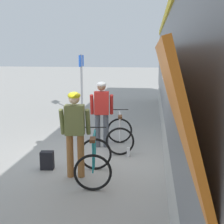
# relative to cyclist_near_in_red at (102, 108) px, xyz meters

# --- Properties ---
(ground_plane) EXTENTS (80.00, 80.00, 0.00)m
(ground_plane) POSITION_rel_cyclist_near_in_red_xyz_m (0.12, -0.89, -1.05)
(ground_plane) COLOR #A09E99
(cyclist_near_in_red) EXTENTS (0.64, 0.36, 1.76)m
(cyclist_near_in_red) POSITION_rel_cyclist_near_in_red_xyz_m (0.00, 0.00, 0.00)
(cyclist_near_in_red) COLOR #4C515B
(cyclist_near_in_red) RESTS_ON ground
(cyclist_far_in_olive) EXTENTS (0.63, 0.35, 1.76)m
(cyclist_far_in_olive) POSITION_rel_cyclist_near_in_red_xyz_m (-0.20, -2.03, 0.00)
(cyclist_far_in_olive) COLOR #935B2D
(cyclist_far_in_olive) RESTS_ON ground
(bicycle_near_white) EXTENTS (0.83, 1.15, 0.99)m
(bicycle_near_white) POSITION_rel_cyclist_near_in_red_xyz_m (0.50, -0.11, -0.65)
(bicycle_near_white) COLOR black
(bicycle_near_white) RESTS_ON ground
(bicycle_far_teal) EXTENTS (0.85, 1.16, 0.99)m
(bicycle_far_teal) POSITION_rel_cyclist_near_in_red_xyz_m (0.20, -2.12, -0.65)
(bicycle_far_teal) COLOR black
(bicycle_far_teal) RESTS_ON ground
(backpack_on_platform) EXTENTS (0.30, 0.21, 0.40)m
(backpack_on_platform) POSITION_rel_cyclist_near_in_red_xyz_m (-0.93, -1.72, -0.85)
(backpack_on_platform) COLOR black
(backpack_on_platform) RESTS_ON ground
(water_bottle_near_the_bikes) EXTENTS (0.07, 0.07, 0.23)m
(water_bottle_near_the_bikes) POSITION_rel_cyclist_near_in_red_xyz_m (0.77, -0.69, -0.94)
(water_bottle_near_the_bikes) COLOR silver
(water_bottle_near_the_bikes) RESTS_ON ground
(platform_sign_post) EXTENTS (0.08, 0.70, 2.40)m
(platform_sign_post) POSITION_rel_cyclist_near_in_red_xyz_m (-1.49, 4.10, 0.57)
(platform_sign_post) COLOR #595B60
(platform_sign_post) RESTS_ON ground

